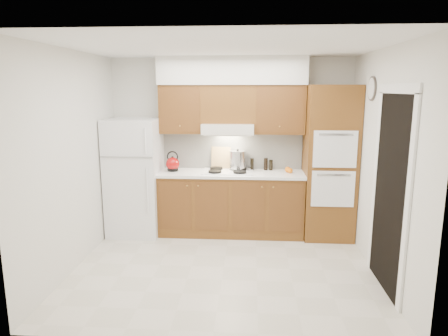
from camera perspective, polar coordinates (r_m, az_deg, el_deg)
name	(u,v)px	position (r m, az deg, el deg)	size (l,w,h in m)	color
floor	(224,267)	(5.04, -0.02, -13.96)	(3.60, 3.60, 0.00)	beige
ceiling	(224,47)	(4.58, -0.02, 16.93)	(3.60, 3.60, 0.00)	white
wall_back	(231,145)	(6.11, 0.95, 3.30)	(3.60, 0.02, 2.60)	silver
wall_left	(74,161)	(5.09, -20.70, 0.93)	(0.02, 3.00, 2.60)	silver
wall_right	(382,165)	(4.86, 21.67, 0.41)	(0.02, 3.00, 2.60)	silver
fridge	(135,177)	(6.08, -12.60, -1.24)	(0.75, 0.72, 1.72)	white
base_cabinets	(231,204)	(6.00, 1.01, -5.17)	(2.11, 0.60, 0.90)	brown
countertop	(231,174)	(5.87, 1.02, -0.80)	(2.13, 0.62, 0.04)	white
backsplash	(232,150)	(6.11, 1.17, 2.54)	(2.11, 0.03, 0.56)	white
oven_cabinet	(329,163)	(5.93, 14.82, 0.71)	(0.70, 0.65, 2.20)	brown
upper_cab_left	(182,109)	(5.98, -6.05, 8.35)	(0.63, 0.33, 0.70)	brown
upper_cab_right	(279,110)	(5.90, 7.90, 8.27)	(0.73, 0.33, 0.70)	brown
range_hood	(228,129)	(5.86, 0.60, 5.66)	(0.75, 0.45, 0.15)	silver
upper_cab_over_hood	(228,104)	(5.90, 0.64, 9.10)	(0.75, 0.33, 0.55)	brown
soffit	(232,71)	(5.88, 1.14, 13.73)	(2.13, 0.36, 0.40)	silver
cooktop	(228,171)	(5.89, 0.55, -0.50)	(0.74, 0.50, 0.01)	white
doorway	(390,194)	(4.58, 22.61, -3.49)	(0.02, 0.90, 2.10)	black
wall_clock	(372,88)	(5.30, 20.39, 10.60)	(0.30, 0.30, 0.02)	#3F3833
kettle	(173,164)	(5.97, -7.35, 0.58)	(0.20, 0.20, 0.20)	#970B0B
cutting_board	(221,156)	(6.10, -0.43, 1.76)	(0.29, 0.02, 0.39)	tan
stock_pot	(238,160)	(5.99, 1.95, 1.18)	(0.25, 0.25, 0.26)	silver
condiment_a	(252,164)	(6.02, 4.02, 0.55)	(0.05, 0.05, 0.18)	black
condiment_b	(266,164)	(6.04, 5.98, 0.56)	(0.06, 0.06, 0.18)	black
condiment_c	(271,165)	(6.05, 6.72, 0.43)	(0.05, 0.05, 0.16)	black
orange_near	(290,171)	(5.87, 9.44, -0.38)	(0.07, 0.07, 0.07)	orange
orange_far	(288,170)	(5.92, 9.09, -0.23)	(0.08, 0.08, 0.08)	#F5540C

